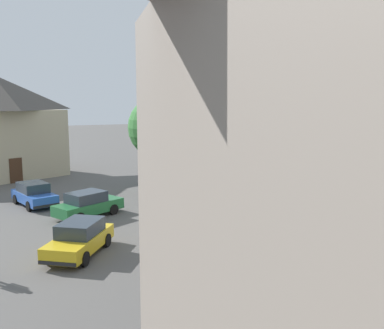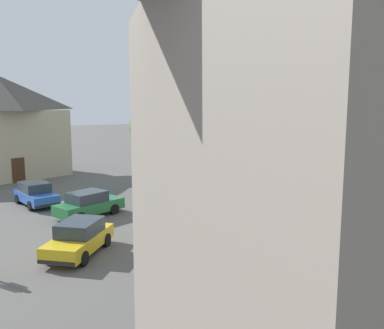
{
  "view_description": "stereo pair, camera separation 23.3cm",
  "coord_description": "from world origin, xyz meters",
  "views": [
    {
      "loc": [
        19.75,
        -9.39,
        6.94
      ],
      "look_at": [
        0.0,
        0.0,
        3.62
      ],
      "focal_mm": 39.88,
      "sensor_mm": 36.0,
      "label": 1
    },
    {
      "loc": [
        19.85,
        -9.18,
        6.94
      ],
      "look_at": [
        0.0,
        0.0,
        3.62
      ],
      "focal_mm": 39.88,
      "sensor_mm": 36.0,
      "label": 2
    }
  ],
  "objects": [
    {
      "name": "car_black_far",
      "position": [
        -9.65,
        -7.01,
        0.76
      ],
      "size": [
        4.42,
        2.7,
        1.53
      ],
      "color": "#2D5BB7",
      "rests_on": "ground"
    },
    {
      "name": "car_silver_kerb",
      "position": [
        0.85,
        -6.03,
        0.76
      ],
      "size": [
        4.33,
        3.8,
        1.53
      ],
      "color": "gold",
      "rests_on": "ground"
    },
    {
      "name": "car_white_side",
      "position": [
        -5.37,
        -4.35,
        0.76
      ],
      "size": [
        3.26,
        4.46,
        1.53
      ],
      "color": "#236B38",
      "rests_on": "ground"
    },
    {
      "name": "clock_tower",
      "position": [
        0.0,
        0.0,
        10.97
      ],
      "size": [
        3.86,
        3.86,
        18.82
      ],
      "color": "#A59C89",
      "rests_on": "ground"
    },
    {
      "name": "car_red_corner",
      "position": [
        0.95,
        6.41,
        0.76
      ],
      "size": [
        4.46,
        3.05,
        1.53
      ],
      "color": "red",
      "rests_on": "ground"
    },
    {
      "name": "tree",
      "position": [
        -9.78,
        1.97,
        4.91
      ],
      "size": [
        4.64,
        4.64,
        7.25
      ],
      "color": "brown",
      "rests_on": "ground"
    },
    {
      "name": "car_blue_kerb",
      "position": [
        -4.61,
        5.94,
        0.76
      ],
      "size": [
        4.42,
        3.52,
        1.53
      ],
      "color": "silver",
      "rests_on": "ground"
    },
    {
      "name": "ground_plane",
      "position": [
        0.0,
        0.0,
        0.0
      ],
      "size": [
        200.0,
        200.0,
        0.0
      ],
      "primitive_type": "plane",
      "color": "#565451"
    }
  ]
}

